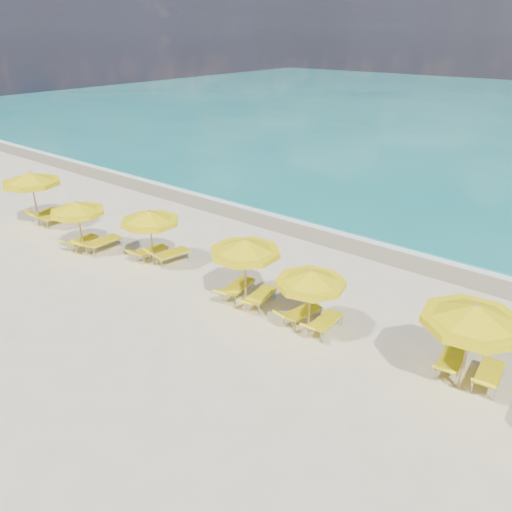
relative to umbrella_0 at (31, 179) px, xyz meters
The scene contains 22 objects.
ground_plane 11.93m from the umbrella_0, ahead, with size 120.00×120.00×0.00m, color beige.
wet_sand_band 14.12m from the umbrella_0, 32.81° to the left, with size 120.00×2.60×0.01m, color tan.
foam_line 14.56m from the umbrella_0, 35.49° to the left, with size 120.00×1.20×0.03m, color white.
whitecap_near 18.22m from the umbrella_0, 71.57° to the left, with size 14.00×0.36×0.05m, color white.
umbrella_0 is the anchor object (origin of this frame).
umbrella_1 4.27m from the umbrella_0, ahead, with size 2.49×2.49×2.20m.
umbrella_2 7.47m from the umbrella_0, ahead, with size 2.94×2.94×2.26m.
umbrella_3 12.18m from the umbrella_0, ahead, with size 3.03×3.03×2.37m.
umbrella_4 14.80m from the umbrella_0, ahead, with size 2.37×2.37×2.13m.
umbrella_5 19.27m from the umbrella_0, ahead, with size 3.05×3.05×2.54m.
lounger_0_left 2.16m from the umbrella_0, 130.08° to the left, with size 0.86×1.73×0.79m.
lounger_0_right 2.12m from the umbrella_0, 52.40° to the left, with size 0.67×1.91×0.81m.
lounger_1_left 4.36m from the umbrella_0, ahead, with size 0.71×1.73×0.70m.
lounger_1_right 5.14m from the umbrella_0, ahead, with size 0.69×2.00×0.77m.
lounger_2_left 7.26m from the umbrella_0, ahead, with size 0.75×1.75×0.62m.
lounger_2_right 8.16m from the umbrella_0, ahead, with size 0.95×1.88×0.86m.
lounger_3_left 11.85m from the umbrella_0, ahead, with size 0.87×1.91×0.70m.
lounger_3_right 12.81m from the umbrella_0, ahead, with size 0.86×1.82×0.66m.
lounger_4_left 14.47m from the umbrella_0, ahead, with size 0.84×1.77×0.72m.
lounger_4_right 15.31m from the umbrella_0, ahead, with size 0.61×1.74×0.72m.
lounger_5_left 18.96m from the umbrella_0, ahead, with size 0.78×1.80×0.77m.
lounger_5_right 19.92m from the umbrella_0, ahead, with size 0.71×1.78×0.79m.
Camera 1 is at (9.91, -10.78, 8.46)m, focal length 35.00 mm.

